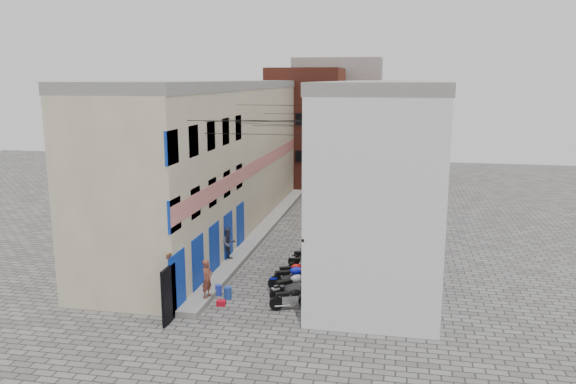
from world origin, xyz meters
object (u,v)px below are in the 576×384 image
Objects in this scene: motorcycle_b at (292,284)px; person_b at (229,244)px; motorcycle_e at (310,263)px; water_jug_near at (228,293)px; motorcycle_d at (292,271)px; motorcycle_g at (312,251)px; motorcycle_a at (291,297)px; motorcycle_c at (291,276)px; motorcycle_f at (308,256)px; red_crate at (221,303)px; water_jug_far at (218,290)px; person_a at (207,279)px.

person_b reaches higher than motorcycle_b.
water_jug_near is (-2.94, -3.51, -0.34)m from motorcycle_e.
motorcycle_g is (0.45, 3.06, 0.03)m from motorcycle_d.
motorcycle_a is 2.20m from motorcycle_c.
motorcycle_c is at bearing -12.12° from motorcycle_f.
motorcycle_b is 1.18× the size of motorcycle_g.
red_crate is at bearing -104.99° from motorcycle_b.
motorcycle_f is 4.33× the size of water_jug_far.
motorcycle_c is 1.08× the size of motorcycle_f.
person_b reaches higher than water_jug_far.
motorcycle_g is at bearing 158.47° from motorcycle_a.
motorcycle_e is 4.60× the size of water_jug_far.
person_b reaches higher than motorcycle_e.
motorcycle_f is (-0.28, 1.12, -0.03)m from motorcycle_e.
motorcycle_c is 4.05m from motorcycle_g.
water_jug_far is (-2.93, -1.31, -0.38)m from motorcycle_c.
motorcycle_c is (-0.24, 1.03, -0.01)m from motorcycle_b.
motorcycle_d is (-0.54, 3.14, -0.01)m from motorcycle_a.
motorcycle_d is 4.83× the size of red_crate.
motorcycle_b is at bearing -7.46° from motorcycle_f.
motorcycle_a reaches higher than water_jug_near.
motorcycle_g is 6.29m from water_jug_near.
motorcycle_e is 4.33m from person_b.
person_b is (-0.61, 4.92, 0.02)m from person_a.
motorcycle_g is 7.00m from red_crate.
motorcycle_d is at bearing 55.16° from red_crate.
motorcycle_d is at bearing -30.41° from person_a.
motorcycle_e is 1.06× the size of motorcycle_f.
motorcycle_f is at bearing -42.51° from person_b.
motorcycle_b is at bearing -15.01° from motorcycle_e.
motorcycle_c is 3.02m from motorcycle_f.
person_b is at bearing -93.31° from motorcycle_f.
motorcycle_b is at bearing 26.30° from red_crate.
motorcycle_d is 4.10m from red_crate.
motorcycle_a is 0.91× the size of motorcycle_f.
person_a reaches higher than water_jug_far.
motorcycle_c is at bearing 43.88° from red_crate.
motorcycle_b is 4.05× the size of water_jug_near.
person_b is at bearing 100.90° from water_jug_far.
person_a is (-3.34, -1.17, 0.44)m from motorcycle_b.
motorcycle_e is 5.48m from person_a.
motorcycle_e is 3.94× the size of water_jug_near.
motorcycle_b is at bearing -36.18° from motorcycle_g.
motorcycle_a is at bearing -5.71° from motorcycle_f.
red_crate is at bearing -58.85° from motorcycle_g.
motorcycle_b is 3.57m from person_a.
motorcycle_a is 6.20m from motorcycle_g.
motorcycle_c is 1.23× the size of motorcycle_d.
motorcycle_g is (-0.21, 2.15, -0.08)m from motorcycle_e.
motorcycle_f is 3.99m from person_b.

